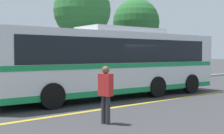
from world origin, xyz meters
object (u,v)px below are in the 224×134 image
Objects in this scene: transit_bus at (112,61)px; tree_0 at (82,11)px; parked_car_1 at (2,83)px; tree_2 at (136,22)px; pedestrian_0 at (106,91)px.

transit_bus is 9.81m from tree_0.
tree_2 is at bearing 115.69° from parked_car_1.
tree_0 is at bearing 137.04° from pedestrian_0.
transit_bus reaches higher than pedestrian_0.
parked_car_1 is at bearing 173.37° from pedestrian_0.
transit_bus is at bearing 60.18° from parked_car_1.
parked_car_1 is at bearing 61.51° from transit_bus.
tree_0 is 6.89m from tree_2.
parked_car_1 is (-4.29, 2.71, -1.01)m from transit_bus.
transit_bus is at bearing -139.65° from tree_2.
pedestrian_0 is at bearing -137.66° from tree_2.
pedestrian_0 reaches higher than parked_car_1.
tree_0 is 1.05× the size of tree_2.
pedestrian_0 is 15.29m from tree_0.
tree_2 is (14.69, 13.38, 4.05)m from pedestrian_0.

